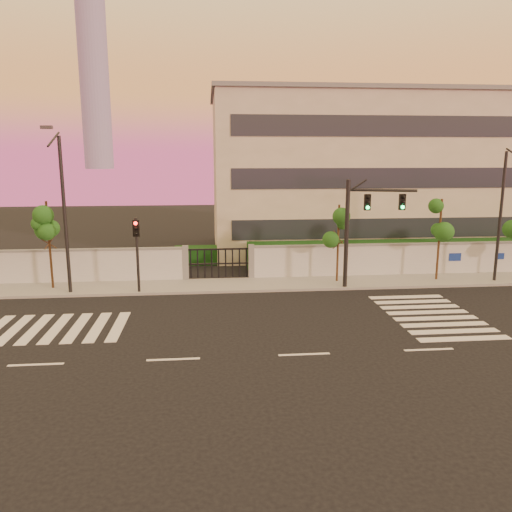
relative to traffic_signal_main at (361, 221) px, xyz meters
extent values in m
plane|color=black|center=(-4.95, -9.29, -3.94)|extent=(120.00, 120.00, 0.00)
cube|color=gray|center=(-4.95, 1.21, -3.87)|extent=(60.00, 3.00, 0.15)
cube|color=#B5B8BC|center=(9.55, 2.71, -2.94)|extent=(31.00, 0.30, 2.00)
cube|color=slate|center=(9.55, 2.71, -1.88)|extent=(31.00, 0.36, 0.12)
cube|color=slate|center=(-9.95, 2.71, -2.84)|extent=(0.35, 0.35, 2.20)
cube|color=slate|center=(-5.95, 2.71, -2.84)|extent=(0.35, 0.35, 2.20)
cube|color=black|center=(4.05, 5.21, -3.04)|extent=(20.00, 2.00, 1.80)
cube|color=black|center=(-20.95, 5.21, -3.24)|extent=(12.00, 1.80, 1.40)
cube|color=black|center=(-7.95, 7.71, -3.34)|extent=(6.00, 1.50, 1.20)
cube|color=#B5AF99|center=(4.05, 12.71, 2.06)|extent=(24.00, 12.00, 12.00)
cube|color=#262D38|center=(4.05, 6.69, -1.44)|extent=(22.00, 0.08, 1.40)
cube|color=#262D38|center=(4.05, 6.69, 2.06)|extent=(22.00, 0.08, 1.40)
cube|color=#262D38|center=(4.05, 6.69, 5.56)|extent=(22.00, 0.08, 1.40)
cube|color=slate|center=(4.05, 12.71, 8.16)|extent=(24.40, 12.40, 0.30)
cylinder|color=gray|center=(-69.95, 270.71, 51.06)|extent=(16.00, 16.00, 110.00)
cube|color=silver|center=(-17.15, -5.29, -3.93)|extent=(0.50, 4.00, 0.02)
cube|color=silver|center=(-16.25, -5.29, -3.93)|extent=(0.50, 4.00, 0.02)
cube|color=silver|center=(-15.35, -5.29, -3.93)|extent=(0.50, 4.00, 0.02)
cube|color=silver|center=(-14.45, -5.29, -3.93)|extent=(0.50, 4.00, 0.02)
cube|color=silver|center=(-13.55, -5.29, -3.93)|extent=(0.50, 4.00, 0.02)
cube|color=silver|center=(-12.65, -5.29, -3.93)|extent=(0.50, 4.00, 0.02)
cube|color=silver|center=(2.05, -8.29, -3.93)|extent=(4.00, 0.50, 0.02)
cube|color=silver|center=(2.05, -7.39, -3.93)|extent=(4.00, 0.50, 0.02)
cube|color=silver|center=(2.05, -6.49, -3.93)|extent=(4.00, 0.50, 0.02)
cube|color=silver|center=(2.05, -5.59, -3.93)|extent=(4.00, 0.50, 0.02)
cube|color=silver|center=(2.05, -4.69, -3.93)|extent=(4.00, 0.50, 0.02)
cube|color=silver|center=(2.05, -3.79, -3.93)|extent=(4.00, 0.50, 0.02)
cube|color=silver|center=(2.05, -2.89, -3.93)|extent=(4.00, 0.50, 0.02)
cube|color=silver|center=(2.05, -1.99, -3.93)|extent=(4.00, 0.50, 0.02)
cube|color=silver|center=(-14.95, -9.29, -3.93)|extent=(2.00, 0.15, 0.01)
cube|color=silver|center=(-9.95, -9.29, -3.93)|extent=(2.00, 0.15, 0.01)
cube|color=silver|center=(-4.95, -9.29, -3.93)|extent=(2.00, 0.15, 0.01)
cube|color=silver|center=(0.05, -9.29, -3.93)|extent=(2.00, 0.15, 0.01)
cylinder|color=#382314|center=(-17.43, 1.35, -1.41)|extent=(0.13, 0.13, 5.07)
sphere|color=#164D16|center=(-17.43, 1.35, 0.12)|extent=(1.18, 1.18, 1.18)
sphere|color=#164D16|center=(-17.05, 1.57, -0.65)|extent=(0.90, 0.90, 0.90)
sphere|color=#164D16|center=(-17.75, 1.19, -0.39)|extent=(0.86, 0.86, 0.86)
cylinder|color=#382314|center=(-0.91, 1.33, -1.58)|extent=(0.13, 0.13, 4.73)
sphere|color=#164D16|center=(-0.91, 1.33, -0.16)|extent=(1.16, 1.16, 1.16)
sphere|color=#164D16|center=(-0.54, 1.54, -0.87)|extent=(0.89, 0.89, 0.89)
sphere|color=#164D16|center=(-1.23, 1.17, -0.63)|extent=(0.85, 0.85, 0.85)
cylinder|color=#382314|center=(5.22, 1.14, -1.43)|extent=(0.13, 0.13, 5.03)
sphere|color=#164D16|center=(5.22, 1.14, 0.08)|extent=(1.23, 1.23, 1.23)
sphere|color=#164D16|center=(5.61, 1.36, -0.68)|extent=(0.94, 0.94, 0.94)
sphere|color=#164D16|center=(4.89, 0.97, -0.42)|extent=(0.89, 0.89, 0.89)
cylinder|color=black|center=(-0.79, 0.01, -0.82)|extent=(0.24, 0.24, 6.24)
cylinder|color=black|center=(1.12, 0.01, 1.69)|extent=(3.74, 1.14, 0.16)
cube|color=black|center=(0.32, -0.04, 1.04)|extent=(0.35, 0.18, 0.91)
sphere|color=#0CF259|center=(0.32, -0.15, 0.76)|extent=(0.20, 0.20, 0.20)
cube|color=black|center=(2.33, -0.04, 1.04)|extent=(0.35, 0.18, 0.91)
sphere|color=#0CF259|center=(2.33, -0.15, 0.76)|extent=(0.20, 0.20, 0.20)
cylinder|color=black|center=(-12.43, 0.06, -1.81)|extent=(0.15, 0.15, 4.26)
cube|color=black|center=(-12.43, 0.01, -0.25)|extent=(0.33, 0.17, 0.85)
sphere|color=red|center=(-12.43, -0.10, 0.01)|extent=(0.19, 0.19, 0.19)
cylinder|color=black|center=(-16.19, 0.30, 0.33)|extent=(0.19, 0.19, 8.55)
cylinder|color=black|center=(-16.19, -0.67, 4.39)|extent=(0.11, 2.04, 0.83)
cube|color=#3F3F44|center=(-16.19, -1.63, 4.93)|extent=(0.53, 0.27, 0.16)
cylinder|color=black|center=(8.60, 0.55, -0.05)|extent=(0.18, 0.18, 7.79)
camera|label=1|loc=(-8.55, -27.13, 3.61)|focal=35.00mm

